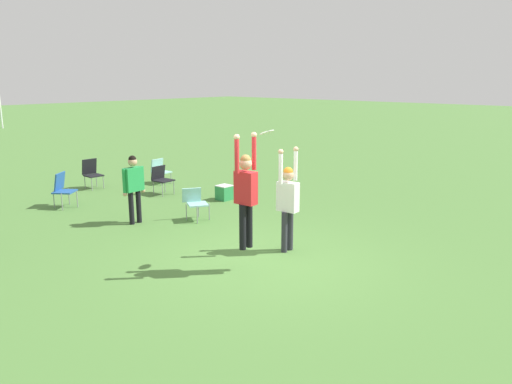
# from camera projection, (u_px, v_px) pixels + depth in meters

# --- Properties ---
(ground_plane) EXTENTS (120.00, 120.00, 0.00)m
(ground_plane) POSITION_uv_depth(u_px,v_px,m) (264.00, 262.00, 9.49)
(ground_plane) COLOR #4C7A38
(person_jumping) EXTENTS (0.54, 0.40, 2.07)m
(person_jumping) POSITION_uv_depth(u_px,v_px,m) (246.00, 189.00, 8.71)
(person_jumping) COLOR black
(person_jumping) RESTS_ON ground_plane
(person_defending) EXTENTS (0.58, 0.44, 2.10)m
(person_defending) POSITION_uv_depth(u_px,v_px,m) (288.00, 197.00, 9.85)
(person_defending) COLOR #2D2D38
(person_defending) RESTS_ON ground_plane
(frisbee) EXTENTS (0.27, 0.25, 0.11)m
(frisbee) POSITION_uv_depth(u_px,v_px,m) (267.00, 132.00, 8.92)
(frisbee) COLOR white
(camping_chair_0) EXTENTS (0.64, 0.70, 0.79)m
(camping_chair_0) POSITION_uv_depth(u_px,v_px,m) (195.00, 201.00, 12.21)
(camping_chair_0) COLOR gray
(camping_chair_0) RESTS_ON ground_plane
(camping_chair_1) EXTENTS (0.55, 0.58, 0.80)m
(camping_chair_1) POSITION_uv_depth(u_px,v_px,m) (160.00, 169.00, 16.45)
(camping_chair_1) COLOR gray
(camping_chair_1) RESTS_ON ground_plane
(camping_chair_2) EXTENTS (0.72, 0.80, 0.92)m
(camping_chair_2) POSITION_uv_depth(u_px,v_px,m) (63.00, 187.00, 13.41)
(camping_chair_2) COLOR gray
(camping_chair_2) RESTS_ON ground_plane
(camping_chair_3) EXTENTS (0.54, 0.58, 0.84)m
(camping_chair_3) POSITION_uv_depth(u_px,v_px,m) (161.00, 177.00, 14.91)
(camping_chair_3) COLOR gray
(camping_chair_3) RESTS_ON ground_plane
(camping_chair_4) EXTENTS (0.50, 0.54, 0.93)m
(camping_chair_4) POSITION_uv_depth(u_px,v_px,m) (92.00, 172.00, 15.71)
(camping_chair_4) COLOR gray
(camping_chair_4) RESTS_ON ground_plane
(person_spectator_near) EXTENTS (0.62, 0.22, 1.65)m
(person_spectator_near) POSITION_uv_depth(u_px,v_px,m) (134.00, 183.00, 11.79)
(person_spectator_near) COLOR black
(person_spectator_near) RESTS_ON ground_plane
(cooler_box) EXTENTS (0.39, 0.38, 0.42)m
(cooler_box) POSITION_uv_depth(u_px,v_px,m) (224.00, 192.00, 14.27)
(cooler_box) COLOR #2D8C4C
(cooler_box) RESTS_ON ground_plane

